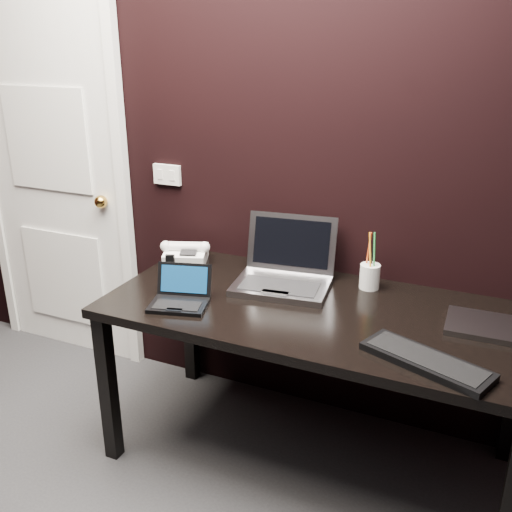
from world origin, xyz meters
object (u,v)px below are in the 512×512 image
at_px(mobile_phone, 170,266).
at_px(netbook, 180,297).
at_px(door, 54,176).
at_px(ext_keyboard, 426,361).
at_px(desk, 314,324).
at_px(silver_laptop, 284,274).
at_px(closed_laptop, 490,327).
at_px(pen_cup, 370,275).
at_px(desk_phone, 186,254).

bearing_deg(mobile_phone, netbook, -51.29).
height_order(door, ext_keyboard, door).
bearing_deg(mobile_phone, desk, -5.99).
height_order(silver_laptop, ext_keyboard, silver_laptop).
relative_size(ext_keyboard, mobile_phone, 5.43).
distance_m(netbook, closed_laptop, 1.20).
distance_m(door, ext_keyboard, 2.24).
bearing_deg(desk, silver_laptop, 140.66).
height_order(netbook, pen_cup, pen_cup).
distance_m(desk, netbook, 0.56).
bearing_deg(ext_keyboard, door, 163.35).
bearing_deg(desk, desk_phone, 163.32).
height_order(door, pen_cup, door).
xyz_separation_m(closed_laptop, pen_cup, (-0.50, 0.19, 0.05)).
relative_size(closed_laptop, desk_phone, 1.28).
height_order(desk, mobile_phone, mobile_phone).
height_order(door, silver_laptop, door).
bearing_deg(mobile_phone, pen_cup, 12.90).
height_order(door, desk, door).
relative_size(silver_laptop, desk_phone, 1.78).
bearing_deg(door, desk_phone, -9.67).
height_order(desk, netbook, netbook).
xyz_separation_m(door, netbook, (1.14, -0.57, -0.27)).
relative_size(ext_keyboard, closed_laptop, 1.43).
xyz_separation_m(desk, mobile_phone, (-0.73, 0.08, 0.11)).
bearing_deg(door, silver_laptop, -8.42).
relative_size(door, silver_laptop, 4.78).
xyz_separation_m(ext_keyboard, pen_cup, (-0.32, 0.54, 0.05)).
bearing_deg(pen_cup, mobile_phone, -167.10).
relative_size(netbook, mobile_phone, 3.24).
bearing_deg(pen_cup, desk_phone, -176.09).
distance_m(silver_laptop, pen_cup, 0.37).
xyz_separation_m(desk, ext_keyboard, (0.48, -0.26, 0.09)).
xyz_separation_m(ext_keyboard, closed_laptop, (0.18, 0.35, -0.00)).
bearing_deg(desk_phone, pen_cup, 3.91).
distance_m(ext_keyboard, pen_cup, 0.63).
xyz_separation_m(door, silver_laptop, (1.45, -0.22, -0.25)).
height_order(desk, desk_phone, desk_phone).
height_order(door, closed_laptop, door).
relative_size(desk_phone, mobile_phone, 2.97).
bearing_deg(desk_phone, closed_laptop, -5.35).
height_order(silver_laptop, closed_laptop, silver_laptop).
relative_size(door, closed_laptop, 6.68).
bearing_deg(netbook, silver_laptop, 48.60).
distance_m(netbook, pen_cup, 0.82).
xyz_separation_m(silver_laptop, mobile_phone, (-0.53, -0.08, -0.02)).
relative_size(door, mobile_phone, 25.32).
bearing_deg(desk, mobile_phone, 174.01).
height_order(netbook, ext_keyboard, netbook).
distance_m(desk, mobile_phone, 0.74).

